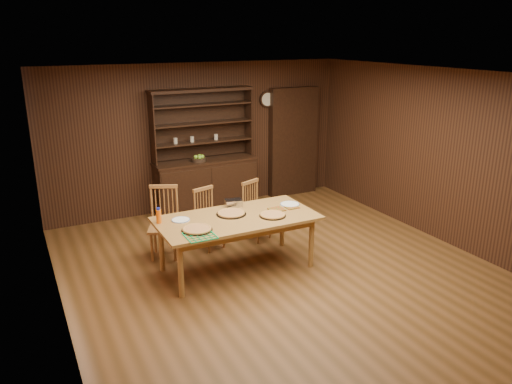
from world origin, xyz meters
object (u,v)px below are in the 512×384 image
dining_table (237,222)px  chair_right (254,208)px  chair_left (164,219)px  chair_center (207,216)px  china_hutch (205,178)px  juice_bottle (159,216)px

dining_table → chair_right: size_ratio=2.29×
chair_left → chair_right: chair_left is taller
dining_table → chair_center: chair_center is taller
chair_left → dining_table: bearing=-26.0°
chair_right → china_hutch: bearing=75.1°
chair_center → dining_table: bearing=-101.6°
china_hutch → chair_left: size_ratio=2.12×
china_hutch → chair_left: 1.97m
juice_bottle → chair_center: bearing=34.7°
chair_right → dining_table: bearing=-151.0°
juice_bottle → dining_table: bearing=-14.7°
chair_left → chair_center: (0.65, -0.01, -0.06)m
dining_table → chair_center: (-0.08, 0.88, -0.20)m
china_hutch → chair_center: bearing=-110.3°
dining_table → chair_right: 1.13m
chair_left → chair_right: size_ratio=1.12×
chair_left → chair_right: (1.43, -0.02, -0.06)m
china_hutch → chair_right: (0.20, -1.56, -0.11)m
chair_right → chair_center: bearing=157.0°
dining_table → chair_center: bearing=95.0°
dining_table → juice_bottle: bearing=165.3°
chair_left → juice_bottle: bearing=-86.8°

